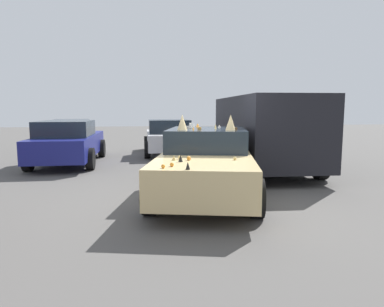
{
  "coord_description": "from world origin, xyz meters",
  "views": [
    {
      "loc": [
        -6.85,
        1.42,
        1.8
      ],
      "look_at": [
        0.0,
        0.3,
        0.9
      ],
      "focal_mm": 31.98,
      "sensor_mm": 36.0,
      "label": 1
    }
  ],
  "objects_px": {
    "parked_sedan_near_right": "(169,137)",
    "parked_sedan_row_back_center": "(68,142)",
    "parked_sedan_far_right": "(72,134)",
    "art_car_decorated": "(206,162)",
    "parked_van_far_left": "(264,129)"
  },
  "relations": [
    {
      "from": "parked_sedan_near_right",
      "to": "parked_sedan_row_back_center",
      "type": "height_order",
      "value": "parked_sedan_row_back_center"
    },
    {
      "from": "parked_sedan_far_right",
      "to": "parked_sedan_row_back_center",
      "type": "distance_m",
      "value": 3.98
    },
    {
      "from": "art_car_decorated",
      "to": "parked_van_far_left",
      "type": "bearing_deg",
      "value": 153.6
    },
    {
      "from": "parked_van_far_left",
      "to": "parked_sedan_row_back_center",
      "type": "relative_size",
      "value": 1.16
    },
    {
      "from": "parked_sedan_row_back_center",
      "to": "art_car_decorated",
      "type": "bearing_deg",
      "value": -141.55
    },
    {
      "from": "art_car_decorated",
      "to": "parked_sedan_far_right",
      "type": "distance_m",
      "value": 9.74
    },
    {
      "from": "parked_sedan_near_right",
      "to": "parked_sedan_row_back_center",
      "type": "bearing_deg",
      "value": 120.7
    },
    {
      "from": "parked_van_far_left",
      "to": "parked_sedan_near_right",
      "type": "height_order",
      "value": "parked_van_far_left"
    },
    {
      "from": "art_car_decorated",
      "to": "parked_sedan_row_back_center",
      "type": "relative_size",
      "value": 1.03
    },
    {
      "from": "art_car_decorated",
      "to": "parked_sedan_far_right",
      "type": "bearing_deg",
      "value": -140.07
    },
    {
      "from": "art_car_decorated",
      "to": "parked_sedan_near_right",
      "type": "distance_m",
      "value": 6.81
    },
    {
      "from": "art_car_decorated",
      "to": "parked_sedan_row_back_center",
      "type": "height_order",
      "value": "art_car_decorated"
    },
    {
      "from": "art_car_decorated",
      "to": "parked_van_far_left",
      "type": "relative_size",
      "value": 0.89
    },
    {
      "from": "parked_sedan_near_right",
      "to": "parked_sedan_far_right",
      "type": "bearing_deg",
      "value": 65.85
    },
    {
      "from": "parked_van_far_left",
      "to": "parked_sedan_row_back_center",
      "type": "height_order",
      "value": "parked_van_far_left"
    }
  ]
}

